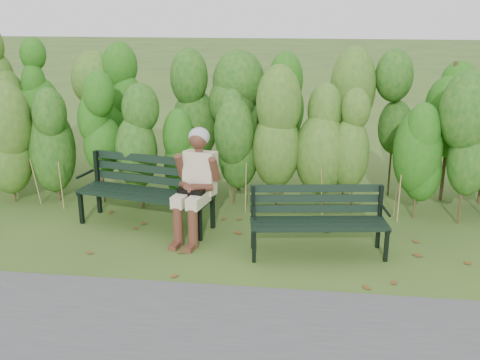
# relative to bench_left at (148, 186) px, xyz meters

# --- Properties ---
(ground) EXTENTS (80.00, 80.00, 0.00)m
(ground) POSITION_rel_bench_left_xyz_m (1.25, -0.66, -0.52)
(ground) COLOR #394D21
(footpath) EXTENTS (60.00, 2.50, 0.01)m
(footpath) POSITION_rel_bench_left_xyz_m (1.25, -2.86, -0.52)
(footpath) COLOR #474749
(footpath) RESTS_ON ground
(hedge_band) EXTENTS (11.04, 1.67, 2.42)m
(hedge_band) POSITION_rel_bench_left_xyz_m (1.25, 1.21, 0.73)
(hedge_band) COLOR #47381E
(hedge_band) RESTS_ON ground
(leaf_litter) EXTENTS (5.66, 2.27, 0.01)m
(leaf_litter) POSITION_rel_bench_left_xyz_m (1.89, -0.74, -0.52)
(leaf_litter) COLOR brown
(leaf_litter) RESTS_ON ground
(bench_left) EXTENTS (1.86, 0.93, 0.89)m
(bench_left) POSITION_rel_bench_left_xyz_m (0.00, 0.00, 0.00)
(bench_left) COLOR black
(bench_left) RESTS_ON ground
(bench_right) EXTENTS (1.62, 0.72, 0.78)m
(bench_right) POSITION_rel_bench_left_xyz_m (2.20, -0.62, -0.06)
(bench_right) COLOR black
(bench_right) RESTS_ON ground
(seated_woman) EXTENTS (0.59, 0.86, 1.37)m
(seated_woman) POSITION_rel_bench_left_xyz_m (0.70, -0.34, 0.24)
(seated_woman) COLOR beige
(seated_woman) RESTS_ON ground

